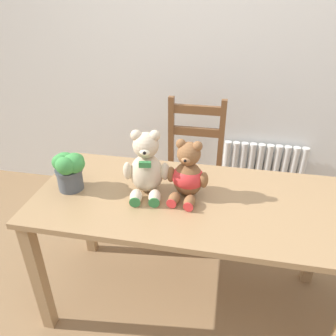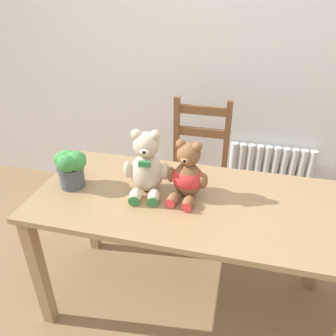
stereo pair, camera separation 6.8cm
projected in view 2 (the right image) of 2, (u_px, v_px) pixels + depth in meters
wall_back at (224, 43)px, 2.37m from camera, size 8.00×0.04×2.60m
radiator at (268, 180)px, 2.74m from camera, size 0.67×0.10×0.55m
dining_table at (190, 216)px, 1.67m from camera, size 1.57×0.71×0.75m
wooden_chair_behind at (197, 175)px, 2.36m from camera, size 0.40×0.43×1.00m
teddy_bear_left at (146, 166)px, 1.61m from camera, size 0.24×0.25×0.33m
teddy_bear_right at (188, 175)px, 1.58m from camera, size 0.21×0.23×0.30m
potted_plant at (70, 165)px, 1.66m from camera, size 0.18×0.16×0.21m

